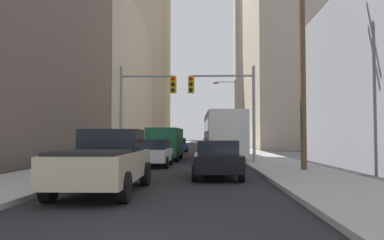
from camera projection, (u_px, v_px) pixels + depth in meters
The scene contains 18 objects.
sidewalk_left at pixel (160, 148), 54.65m from camera, with size 3.70×160.00×0.15m, color #9E9E99.
sidewalk_right at pixel (235, 148), 54.28m from camera, with size 3.70×160.00×0.15m, color #9E9E99.
city_bus at pixel (222, 133), 29.60m from camera, with size 2.86×11.57×3.40m.
pickup_truck_beige at pixel (105, 161), 11.60m from camera, with size 2.20×5.43×1.90m.
cargo_van_green at pixel (166, 142), 27.23m from camera, with size 2.17×5.28×2.26m.
sedan_black at pixel (217, 159), 15.63m from camera, with size 1.95×4.23×1.52m.
sedan_white at pixel (153, 153), 21.55m from camera, with size 1.95×4.24×1.52m.
sedan_red at pixel (171, 147), 33.88m from camera, with size 1.95×4.26×1.52m.
sedan_blue at pixel (179, 145), 42.70m from camera, with size 1.95×4.26×1.52m.
sedan_navy at pixel (211, 145), 42.97m from camera, with size 1.95×4.21×1.52m.
traffic_signal_near_left at pixel (145, 98), 23.77m from camera, with size 3.50×0.44×6.00m.
traffic_signal_near_right at pixel (225, 98), 23.60m from camera, with size 4.10×0.44×6.00m.
utility_pole_right at pixel (303, 52), 18.16m from camera, with size 2.20×0.28×10.70m.
street_lamp_right at pixel (232, 109), 39.55m from camera, with size 2.36×0.32×7.50m.
building_left_mid_office at pixel (79, 80), 55.16m from camera, with size 16.68×29.90×19.59m, color #B7A893.
building_left_far_tower at pixel (119, 11), 96.69m from camera, with size 24.08×21.30×66.44m, color tan.
building_right_mid_block at pixel (309, 59), 55.37m from camera, with size 17.08×20.24×25.58m, color #B7A893.
building_right_far_highrise at pixel (269, 12), 93.92m from camera, with size 15.98×21.63×64.01m, color #B7A893.
Camera 1 is at (1.12, -4.58, 1.66)m, focal length 36.19 mm.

